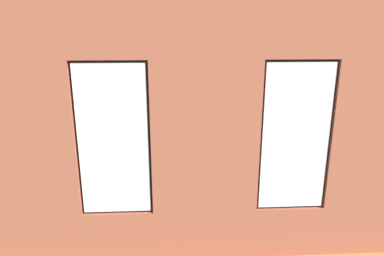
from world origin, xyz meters
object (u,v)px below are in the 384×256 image
object	(u,v)px
coffee_table	(186,155)
media_console	(58,175)
couch_left	(306,165)
potted_plant_by_left_couch	(267,147)
couch_by_window	(169,210)
candle_jar	(168,152)
potted_plant_near_tv	(70,188)
cup_ceramic	(178,149)
tv_flatscreen	(54,142)
potted_plant_foreground_right	(98,123)
remote_silver	(191,154)
papasan_chair	(144,133)
potted_plant_between_couches	(259,182)
potted_plant_corner_near_left	(279,124)
table_plant_small	(186,147)

from	to	relation	value
coffee_table	media_console	bearing A→B (deg)	14.70
couch_left	coffee_table	bearing A→B (deg)	-105.19
couch_left	potted_plant_by_left_couch	world-z (taller)	couch_left
couch_by_window	coffee_table	bearing A→B (deg)	-98.74
candle_jar	potted_plant_near_tv	size ratio (longest dim) A/B	0.10
couch_by_window	potted_plant_by_left_couch	distance (m)	3.91
cup_ceramic	potted_plant_by_left_couch	size ratio (longest dim) A/B	0.26
tv_flatscreen	potted_plant_foreground_right	xyz separation A→B (m)	(-0.30, -2.40, -0.28)
remote_silver	papasan_chair	bearing A→B (deg)	-3.24
couch_left	cup_ceramic	xyz separation A→B (m)	(2.57, -0.62, 0.17)
tv_flatscreen	potted_plant_between_couches	distance (m)	3.84
couch_by_window	media_console	size ratio (longest dim) A/B	1.58
remote_silver	papasan_chair	xyz separation A→B (m)	(1.10, -1.66, -0.03)
candle_jar	remote_silver	bearing A→B (deg)	180.00
cup_ceramic	media_console	bearing A→B (deg)	17.78
candle_jar	potted_plant_corner_near_left	size ratio (longest dim) A/B	0.14
potted_plant_near_tv	candle_jar	bearing A→B (deg)	-134.83
cup_ceramic	potted_plant_corner_near_left	xyz separation A→B (m)	(-2.72, -1.70, 0.04)
cup_ceramic	potted_plant_between_couches	xyz separation A→B (m)	(-1.19, 2.25, 0.24)
cup_ceramic	potted_plant_foreground_right	world-z (taller)	potted_plant_foreground_right
coffee_table	table_plant_small	distance (m)	0.18
coffee_table	potted_plant_between_couches	xyz separation A→B (m)	(-1.03, 2.16, 0.35)
papasan_chair	media_console	bearing A→B (deg)	55.87
candle_jar	potted_plant_corner_near_left	world-z (taller)	potted_plant_corner_near_left
couch_by_window	potted_plant_near_tv	distance (m)	1.70
remote_silver	potted_plant_corner_near_left	xyz separation A→B (m)	(-2.47, -1.91, 0.07)
potted_plant_corner_near_left	potted_plant_foreground_right	xyz separation A→B (m)	(4.75, 0.04, 0.13)
couch_by_window	remote_silver	xyz separation A→B (m)	(-0.44, -2.09, 0.13)
potted_plant_foreground_right	tv_flatscreen	bearing A→B (deg)	82.81
coffee_table	potted_plant_by_left_couch	bearing A→B (deg)	-155.64
cup_ceramic	remote_silver	bearing A→B (deg)	141.08
couch_left	media_console	size ratio (longest dim) A/B	1.74
couch_by_window	potted_plant_between_couches	world-z (taller)	potted_plant_between_couches
tv_flatscreen	potted_plant_corner_near_left	size ratio (longest dim) A/B	1.36
coffee_table	papasan_chair	distance (m)	1.84
tv_flatscreen	potted_plant_near_tv	world-z (taller)	tv_flatscreen
couch_left	cup_ceramic	bearing A→B (deg)	-106.44
remote_silver	potted_plant_by_left_couch	world-z (taller)	remote_silver
remote_silver	potted_plant_corner_near_left	bearing A→B (deg)	-88.94
potted_plant_corner_near_left	couch_by_window	bearing A→B (deg)	54.05
table_plant_small	papasan_chair	xyz separation A→B (m)	(1.00, -1.55, -0.14)
potted_plant_by_left_couch	potted_plant_near_tv	xyz separation A→B (m)	(3.96, 2.60, 0.27)
table_plant_small	papasan_chair	bearing A→B (deg)	-57.15
media_console	potted_plant_by_left_couch	world-z (taller)	media_console
table_plant_small	potted_plant_corner_near_left	distance (m)	3.13
papasan_chair	couch_by_window	bearing A→B (deg)	99.98
table_plant_small	potted_plant_between_couches	size ratio (longest dim) A/B	0.19
coffee_table	media_console	distance (m)	2.58
candle_jar	potted_plant_between_couches	size ratio (longest dim) A/B	0.10
couch_by_window	potted_plant_corner_near_left	distance (m)	4.95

